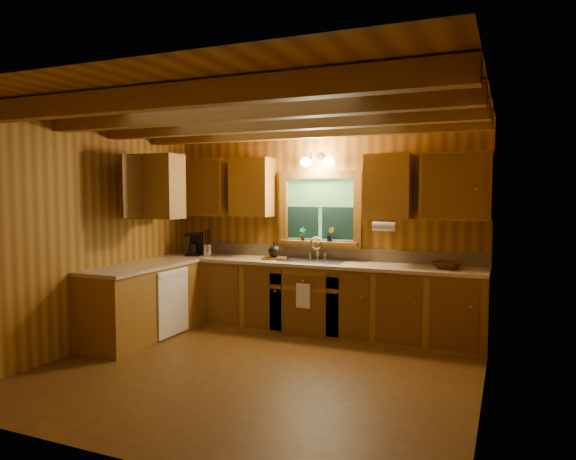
# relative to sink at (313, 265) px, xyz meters

# --- Properties ---
(room) EXTENTS (4.20, 4.20, 4.20)m
(room) POSITION_rel_sink_xyz_m (0.00, -1.60, 0.44)
(room) COLOR #583915
(room) RESTS_ON ground
(ceiling_beams) EXTENTS (4.20, 2.54, 0.18)m
(ceiling_beams) POSITION_rel_sink_xyz_m (0.00, -1.60, 1.63)
(ceiling_beams) COLOR brown
(ceiling_beams) RESTS_ON room
(base_cabinets) EXTENTS (4.20, 2.22, 0.86)m
(base_cabinets) POSITION_rel_sink_xyz_m (-0.49, -0.32, -0.43)
(base_cabinets) COLOR brown
(base_cabinets) RESTS_ON ground
(countertop) EXTENTS (4.20, 2.24, 0.04)m
(countertop) POSITION_rel_sink_xyz_m (-0.48, -0.31, 0.02)
(countertop) COLOR tan
(countertop) RESTS_ON base_cabinets
(backsplash) EXTENTS (4.20, 0.02, 0.16)m
(backsplash) POSITION_rel_sink_xyz_m (0.00, 0.28, 0.12)
(backsplash) COLOR tan
(backsplash) RESTS_ON room
(dishwasher_panel) EXTENTS (0.02, 0.60, 0.80)m
(dishwasher_panel) POSITION_rel_sink_xyz_m (-1.47, -0.92, -0.43)
(dishwasher_panel) COLOR white
(dishwasher_panel) RESTS_ON base_cabinets
(upper_cabinets) EXTENTS (4.19, 1.77, 0.78)m
(upper_cabinets) POSITION_rel_sink_xyz_m (-0.56, -0.18, 0.98)
(upper_cabinets) COLOR brown
(upper_cabinets) RESTS_ON room
(window) EXTENTS (1.12, 0.08, 1.00)m
(window) POSITION_rel_sink_xyz_m (0.00, 0.26, 0.67)
(window) COLOR brown
(window) RESTS_ON room
(window_sill) EXTENTS (1.06, 0.14, 0.04)m
(window_sill) POSITION_rel_sink_xyz_m (0.00, 0.22, 0.26)
(window_sill) COLOR brown
(window_sill) RESTS_ON room
(wall_sconce) EXTENTS (0.45, 0.21, 0.17)m
(wall_sconce) POSITION_rel_sink_xyz_m (0.00, 0.14, 1.31)
(wall_sconce) COLOR black
(wall_sconce) RESTS_ON room
(paper_towel_roll) EXTENTS (0.27, 0.11, 0.11)m
(paper_towel_roll) POSITION_rel_sink_xyz_m (0.92, -0.07, 0.51)
(paper_towel_roll) COLOR white
(paper_towel_roll) RESTS_ON upper_cabinets
(dish_towel) EXTENTS (0.18, 0.01, 0.30)m
(dish_towel) POSITION_rel_sink_xyz_m (0.00, -0.34, -0.34)
(dish_towel) COLOR white
(dish_towel) RESTS_ON base_cabinets
(sink) EXTENTS (0.82, 0.48, 0.43)m
(sink) POSITION_rel_sink_xyz_m (0.00, 0.00, 0.00)
(sink) COLOR silver
(sink) RESTS_ON countertop
(coffee_maker) EXTENTS (0.18, 0.23, 0.32)m
(coffee_maker) POSITION_rel_sink_xyz_m (-1.73, -0.04, 0.20)
(coffee_maker) COLOR black
(coffee_maker) RESTS_ON countertop
(utensil_crock) EXTENTS (0.13, 0.13, 0.37)m
(utensil_crock) POSITION_rel_sink_xyz_m (-1.53, -0.04, 0.14)
(utensil_crock) COLOR silver
(utensil_crock) RESTS_ON countertop
(cutting_board) EXTENTS (0.35, 0.29, 0.03)m
(cutting_board) POSITION_rel_sink_xyz_m (-0.53, -0.01, 0.06)
(cutting_board) COLOR brown
(cutting_board) RESTS_ON countertop
(teakettle) EXTENTS (0.16, 0.16, 0.20)m
(teakettle) POSITION_rel_sink_xyz_m (-0.53, -0.01, 0.15)
(teakettle) COLOR black
(teakettle) RESTS_ON cutting_board
(wicker_basket) EXTENTS (0.41, 0.41, 0.08)m
(wicker_basket) POSITION_rel_sink_xyz_m (1.63, -0.01, 0.08)
(wicker_basket) COLOR #48230C
(wicker_basket) RESTS_ON countertop
(potted_plant_left) EXTENTS (0.10, 0.07, 0.17)m
(potted_plant_left) POSITION_rel_sink_xyz_m (-0.22, 0.19, 0.37)
(potted_plant_left) COLOR brown
(potted_plant_left) RESTS_ON window_sill
(potted_plant_right) EXTENTS (0.12, 0.11, 0.19)m
(potted_plant_right) POSITION_rel_sink_xyz_m (0.16, 0.22, 0.38)
(potted_plant_right) COLOR brown
(potted_plant_right) RESTS_ON window_sill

